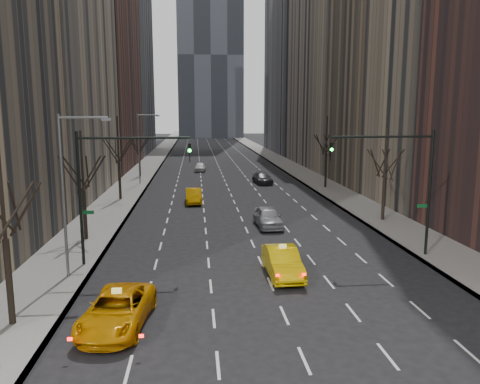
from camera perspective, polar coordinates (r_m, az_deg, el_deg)
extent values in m
plane|color=black|center=(18.83, 7.84, -19.68)|extent=(400.00, 400.00, 0.00)
cube|color=slate|center=(86.84, -10.90, 3.39)|extent=(4.50, 320.00, 0.15)
cube|color=slate|center=(87.95, 5.22, 3.60)|extent=(4.50, 320.00, 0.15)
cube|color=brown|center=(84.80, -18.21, 17.82)|extent=(14.00, 28.00, 44.00)
cube|color=slate|center=(115.23, -14.99, 19.68)|extent=(14.00, 30.00, 60.00)
cube|color=tan|center=(85.39, 12.80, 20.04)|extent=(14.00, 28.00, 50.00)
cube|color=slate|center=(115.55, 7.82, 19.38)|extent=(14.00, 30.00, 58.00)
cylinder|color=black|center=(22.68, -26.31, -9.79)|extent=(0.28, 0.28, 3.78)
cylinder|color=black|center=(21.73, -27.12, 0.59)|extent=(0.16, 0.16, 4.50)
cylinder|color=black|center=(22.62, -25.79, -1.62)|extent=(0.42, 1.80, 2.52)
cylinder|color=black|center=(21.88, -24.67, -1.89)|extent=(1.74, 0.72, 2.52)
cylinder|color=black|center=(21.15, -25.79, -2.34)|extent=(1.46, 1.25, 2.52)
cylinder|color=black|center=(35.65, -18.38, -2.64)|extent=(0.28, 0.28, 3.57)
cylinder|color=black|center=(35.06, -18.72, 3.62)|extent=(0.16, 0.16, 4.25)
cylinder|color=black|center=(35.94, -18.11, 2.35)|extent=(0.42, 1.80, 2.52)
cylinder|color=black|center=(35.27, -17.26, 2.26)|extent=(1.74, 0.72, 2.52)
cylinder|color=black|center=(34.48, -17.78, 2.08)|extent=(1.46, 1.25, 2.52)
cylinder|color=black|center=(34.38, -19.20, 1.98)|extent=(0.42, 1.80, 2.52)
cylinder|color=black|center=(35.07, -20.04, 2.08)|extent=(1.74, 0.72, 2.52)
cylinder|color=black|center=(35.85, -19.47, 2.26)|extent=(1.46, 1.25, 2.52)
cylinder|color=black|center=(51.09, -14.45, 1.37)|extent=(0.28, 0.28, 3.99)
cylinder|color=black|center=(50.68, -14.65, 6.26)|extent=(0.16, 0.16, 4.75)
cylinder|color=black|center=(51.56, -14.29, 5.05)|extent=(0.42, 1.80, 2.52)
cylinder|color=black|center=(50.92, -13.65, 5.02)|extent=(1.74, 0.72, 2.52)
cylinder|color=black|center=(50.10, -13.95, 4.94)|extent=(1.46, 1.25, 2.52)
cylinder|color=black|center=(49.94, -14.92, 4.89)|extent=(0.42, 1.80, 2.52)
cylinder|color=black|center=(50.60, -15.56, 4.92)|extent=(1.74, 0.72, 2.52)
cylinder|color=black|center=(51.40, -15.23, 5.00)|extent=(1.46, 1.25, 2.52)
cylinder|color=black|center=(68.83, -12.14, 3.24)|extent=(0.28, 0.28, 3.36)
cylinder|color=black|center=(68.54, -12.24, 6.30)|extent=(0.16, 0.16, 4.00)
cylinder|color=black|center=(69.40, -12.02, 5.71)|extent=(0.42, 1.80, 2.52)
cylinder|color=black|center=(68.78, -11.52, 5.69)|extent=(1.74, 0.72, 2.52)
cylinder|color=black|center=(67.96, -11.72, 5.64)|extent=(1.46, 1.25, 2.52)
cylinder|color=black|center=(67.76, -12.43, 5.60)|extent=(0.42, 1.80, 2.52)
cylinder|color=black|center=(68.39, -12.93, 5.62)|extent=(1.74, 0.72, 2.52)
cylinder|color=black|center=(69.21, -12.71, 5.67)|extent=(1.46, 1.25, 2.52)
cylinder|color=black|center=(41.81, 17.09, -0.82)|extent=(0.28, 0.28, 3.57)
cylinder|color=black|center=(41.31, 17.35, 4.52)|extent=(0.16, 0.16, 4.25)
cylinder|color=black|center=(42.23, 17.04, 3.41)|extent=(0.42, 1.80, 2.52)
cylinder|color=black|center=(41.98, 18.16, 3.32)|extent=(1.74, 0.72, 2.52)
cylinder|color=black|center=(41.15, 18.44, 3.19)|extent=(1.46, 1.25, 2.52)
cylinder|color=black|center=(40.56, 17.56, 3.15)|extent=(0.42, 1.80, 2.52)
cylinder|color=black|center=(40.81, 16.40, 3.25)|extent=(1.74, 0.72, 2.52)
cylinder|color=black|center=(41.65, 16.16, 3.38)|extent=(1.46, 1.25, 2.52)
cylinder|color=black|center=(58.61, 10.41, 2.53)|extent=(0.28, 0.28, 3.99)
cylinder|color=black|center=(58.25, 10.54, 6.80)|extent=(0.16, 0.16, 4.75)
cylinder|color=black|center=(59.17, 10.42, 5.74)|extent=(0.42, 1.80, 2.52)
cylinder|color=black|center=(58.82, 11.19, 5.69)|extent=(1.74, 0.72, 2.52)
cylinder|color=black|center=(57.97, 11.29, 5.63)|extent=(1.46, 1.25, 2.52)
cylinder|color=black|center=(57.46, 10.59, 5.62)|extent=(0.42, 1.80, 2.52)
cylinder|color=black|center=(57.81, 9.81, 5.67)|extent=(1.74, 0.72, 2.52)
cylinder|color=black|center=(58.67, 9.74, 5.72)|extent=(1.46, 1.25, 2.52)
cylinder|color=black|center=(29.23, -18.91, -0.85)|extent=(0.18, 0.18, 8.00)
cylinder|color=black|center=(28.23, -12.84, 6.45)|extent=(6.50, 0.14, 0.14)
imported|color=black|center=(28.06, -6.15, 4.77)|extent=(0.18, 0.22, 1.10)
sphere|color=#0CFF33|center=(27.87, -6.16, 5.05)|extent=(0.20, 0.20, 0.20)
cube|color=#0C5926|center=(29.28, -18.06, -2.38)|extent=(0.70, 0.04, 0.22)
cylinder|color=black|center=(32.01, 22.09, -0.16)|extent=(0.18, 0.18, 8.00)
cylinder|color=black|center=(30.27, 17.01, 6.46)|extent=(6.50, 0.14, 0.14)
imported|color=black|center=(29.24, 11.01, 4.84)|extent=(0.18, 0.22, 1.10)
sphere|color=#0CFF33|center=(29.06, 11.12, 5.11)|extent=(0.20, 0.20, 0.20)
cube|color=#0C5926|center=(31.96, 21.36, -1.59)|extent=(0.70, 0.04, 0.22)
cylinder|color=slate|center=(27.33, -20.74, -0.58)|extent=(0.16, 0.16, 9.00)
cylinder|color=slate|center=(26.64, -18.56, 8.60)|extent=(2.60, 0.14, 0.14)
cube|color=slate|center=(26.40, -15.98, 8.51)|extent=(0.50, 0.22, 0.15)
cylinder|color=slate|center=(61.56, -12.23, 5.15)|extent=(0.16, 0.16, 9.00)
cylinder|color=slate|center=(61.25, -11.15, 9.19)|extent=(2.60, 0.14, 0.14)
cube|color=slate|center=(61.15, -10.02, 9.13)|extent=(0.50, 0.22, 0.15)
imported|color=orange|center=(21.55, -14.77, -13.74)|extent=(3.16, 5.74, 1.52)
imported|color=#EABE04|center=(27.05, 5.19, -8.48)|extent=(1.80, 4.95, 1.62)
imported|color=#999BA1|center=(38.27, 3.41, -3.06)|extent=(2.14, 4.86, 1.63)
imported|color=#E49804|center=(48.52, -5.68, -0.47)|extent=(1.70, 4.57, 1.49)
imported|color=#2D2D32|center=(61.73, 2.74, 1.69)|extent=(2.47, 5.07, 1.42)
imported|color=silver|center=(74.96, -4.88, 3.06)|extent=(1.97, 4.27, 1.42)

